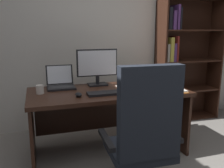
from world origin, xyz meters
name	(u,v)px	position (x,y,z in m)	size (l,w,h in m)	color
wall_back	(103,30)	(0.00, 1.95, 1.37)	(4.83, 0.12, 2.74)	beige
desk	(106,105)	(-0.21, 1.08, 0.53)	(1.69, 0.79, 0.73)	#381E14
bookshelf	(182,48)	(1.16, 1.72, 1.11)	(0.99, 0.34, 2.28)	#381E14
office_chair	(143,144)	(-0.16, 0.16, 0.48)	(0.62, 0.60, 1.13)	black
monitor	(97,67)	(-0.26, 1.27, 0.94)	(0.48, 0.16, 0.43)	black
laptop	(61,83)	(-0.68, 1.27, 0.78)	(0.30, 0.29, 0.24)	black
keyboard	(108,93)	(-0.26, 0.84, 0.74)	(0.42, 0.15, 0.02)	black
computer_mouse	(79,95)	(-0.56, 0.84, 0.75)	(0.06, 0.10, 0.04)	black
reading_stand_with_book	(136,75)	(0.27, 1.34, 0.81)	(0.31, 0.29, 0.16)	black
open_binder	(164,90)	(0.35, 0.79, 0.74)	(0.47, 0.34, 0.02)	orange
notepad	(125,87)	(0.01, 1.06, 0.73)	(0.15, 0.21, 0.01)	white
pen	(126,86)	(0.03, 1.06, 0.74)	(0.01, 0.01, 0.14)	maroon
coffee_mug	(40,90)	(-0.91, 1.06, 0.77)	(0.08, 0.08, 0.09)	silver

